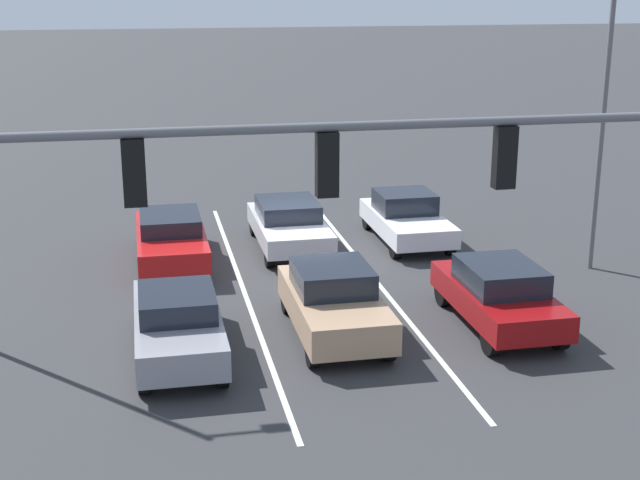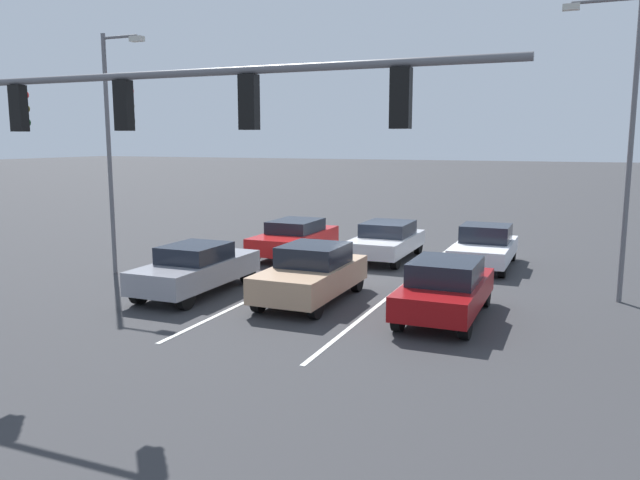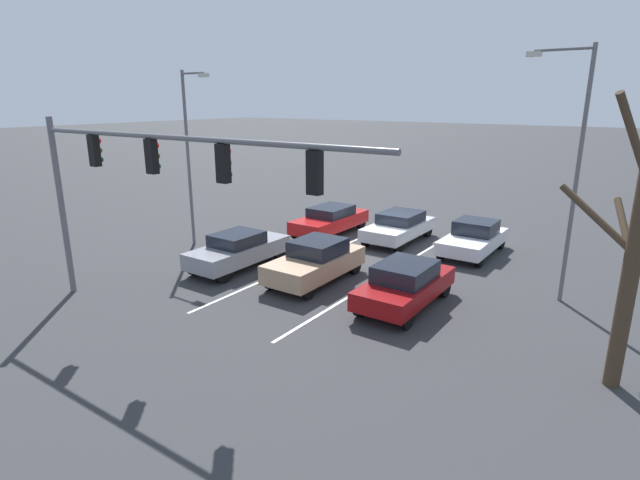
% 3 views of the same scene
% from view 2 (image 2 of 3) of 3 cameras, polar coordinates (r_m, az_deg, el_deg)
% --- Properties ---
extents(ground_plane, '(240.00, 240.00, 0.00)m').
position_cam_2_polar(ground_plane, '(22.51, 5.10, -2.32)').
color(ground_plane, '#333335').
extents(lane_stripe_left_divider, '(0.12, 16.25, 0.01)m').
position_cam_2_polar(lane_stripe_left_divider, '(20.03, 8.03, -3.78)').
color(lane_stripe_left_divider, silver).
rests_on(lane_stripe_left_divider, ground_plane).
extents(lane_stripe_center_divider, '(0.12, 16.25, 0.01)m').
position_cam_2_polar(lane_stripe_center_divider, '(21.17, -1.20, -3.00)').
color(lane_stripe_center_divider, silver).
rests_on(lane_stripe_center_divider, ground_plane).
extents(car_maroon_leftlane_front, '(1.82, 4.25, 1.50)m').
position_cam_2_polar(car_maroon_leftlane_front, '(16.00, 11.39, -4.30)').
color(car_maroon_leftlane_front, maroon).
rests_on(car_maroon_leftlane_front, ground_plane).
extents(car_gray_rightlane_front, '(1.77, 4.51, 1.45)m').
position_cam_2_polar(car_gray_rightlane_front, '(18.60, -11.23, -2.53)').
color(car_gray_rightlane_front, gray).
rests_on(car_gray_rightlane_front, ground_plane).
extents(car_tan_midlane_front, '(1.86, 4.27, 1.57)m').
position_cam_2_polar(car_tan_midlane_front, '(17.37, -0.76, -3.05)').
color(car_tan_midlane_front, tan).
rests_on(car_tan_midlane_front, ground_plane).
extents(car_white_leftlane_second, '(1.89, 4.25, 1.47)m').
position_cam_2_polar(car_white_leftlane_second, '(22.83, 14.81, -0.57)').
color(car_white_leftlane_second, silver).
rests_on(car_white_leftlane_second, ground_plane).
extents(car_red_rightlane_second, '(1.86, 4.66, 1.40)m').
position_cam_2_polar(car_red_rightlane_second, '(24.10, -2.32, 0.25)').
color(car_red_rightlane_second, red).
rests_on(car_red_rightlane_second, ground_plane).
extents(car_silver_midlane_second, '(1.92, 4.41, 1.40)m').
position_cam_2_polar(car_silver_midlane_second, '(23.57, 6.11, 0.01)').
color(car_silver_midlane_second, silver).
rests_on(car_silver_midlane_second, ground_plane).
extents(traffic_signal_gantry, '(12.64, 0.37, 6.07)m').
position_cam_2_polar(traffic_signal_gantry, '(13.12, -19.17, 9.59)').
color(traffic_signal_gantry, slate).
rests_on(traffic_signal_gantry, ground_plane).
extents(street_lamp_right_shoulder, '(1.62, 0.24, 7.82)m').
position_cam_2_polar(street_lamp_right_shoulder, '(21.70, -18.45, 8.72)').
color(street_lamp_right_shoulder, slate).
rests_on(street_lamp_right_shoulder, ground_plane).
extents(street_lamp_left_shoulder, '(1.99, 0.24, 8.23)m').
position_cam_2_polar(street_lamp_left_shoulder, '(18.77, 25.99, 9.10)').
color(street_lamp_left_shoulder, slate).
rests_on(street_lamp_left_shoulder, ground_plane).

